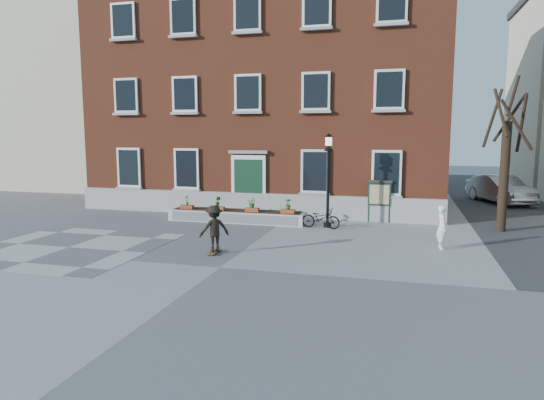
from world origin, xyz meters
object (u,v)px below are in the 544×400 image
(bystander, at_px, (442,227))
(notice_board, at_px, (379,194))
(skateboarder, at_px, (214,229))
(lamp_post, at_px, (328,167))
(bicycle, at_px, (321,218))
(parked_car, at_px, (500,189))

(bystander, xyz_separation_m, notice_board, (-2.33, 4.59, 0.51))
(skateboarder, bearing_deg, lamp_post, 62.22)
(bicycle, bearing_deg, skateboarder, 159.16)
(parked_car, bearing_deg, bicycle, -152.33)
(lamp_post, bearing_deg, parked_car, 49.18)
(bicycle, distance_m, notice_board, 3.17)
(parked_car, distance_m, skateboarder, 18.86)
(bicycle, xyz_separation_m, parked_car, (8.58, 9.98, 0.36))
(notice_board, bearing_deg, bystander, -63.07)
(lamp_post, relative_size, notice_board, 2.10)
(bicycle, xyz_separation_m, notice_board, (2.26, 2.07, 0.84))
(bicycle, bearing_deg, lamp_post, -29.53)
(notice_board, bearing_deg, lamp_post, -139.27)
(lamp_post, bearing_deg, bystander, -33.14)
(parked_car, bearing_deg, notice_board, -150.25)
(lamp_post, bearing_deg, bicycle, -125.92)
(lamp_post, xyz_separation_m, skateboarder, (-2.89, -5.48, -1.70))
(bicycle, height_order, parked_car, parked_car)
(bystander, height_order, skateboarder, skateboarder)
(lamp_post, distance_m, skateboarder, 6.43)
(bicycle, xyz_separation_m, skateboarder, (-2.66, -5.17, 0.41))
(parked_car, relative_size, notice_board, 2.56)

